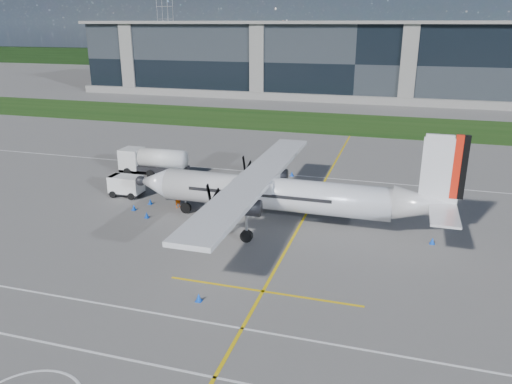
{
  "coord_description": "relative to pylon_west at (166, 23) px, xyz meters",
  "views": [
    {
      "loc": [
        10.16,
        -31.37,
        15.28
      ],
      "look_at": [
        -0.32,
        3.67,
        2.82
      ],
      "focal_mm": 35.0,
      "sensor_mm": 36.0,
      "label": 1
    }
  ],
  "objects": [
    {
      "name": "white_lane_line",
      "position": [
        80.0,
        -164.0,
        -14.99
      ],
      "size": [
        90.0,
        0.15,
        0.01
      ],
      "primitive_type": "cube",
      "color": "white",
      "rests_on": "ground"
    },
    {
      "name": "safety_cone_portwing",
      "position": [
        79.75,
        -158.12,
        -14.75
      ],
      "size": [
        0.36,
        0.36,
        0.5
      ],
      "primitive_type": "cone",
      "color": "#0B43BF",
      "rests_on": "ground"
    },
    {
      "name": "baggage_tug",
      "position": [
        66.1,
        -142.87,
        -14.05
      ],
      "size": [
        3.16,
        1.9,
        1.9
      ],
      "primitive_type": null,
      "color": "silver",
      "rests_on": "ground"
    },
    {
      "name": "ground",
      "position": [
        80.0,
        -110.0,
        -15.0
      ],
      "size": [
        400.0,
        400.0,
        0.0
      ],
      "primitive_type": "plane",
      "color": "slate",
      "rests_on": "ground"
    },
    {
      "name": "ground_crew_person",
      "position": [
        71.99,
        -144.3,
        -14.01
      ],
      "size": [
        0.8,
        0.95,
        1.99
      ],
      "primitive_type": "imported",
      "rotation": [
        0.0,
        0.0,
        1.26
      ],
      "color": "#F25907",
      "rests_on": "ground"
    },
    {
      "name": "safety_cone_fwd",
      "position": [
        68.63,
        -146.01,
        -14.75
      ],
      "size": [
        0.36,
        0.36,
        0.5
      ],
      "primitive_type": "cone",
      "color": "#0B43BF",
      "rests_on": "ground"
    },
    {
      "name": "turboprop_aircraft",
      "position": [
        81.79,
        -145.36,
        -10.99
      ],
      "size": [
        25.79,
        26.74,
        8.02
      ],
      "primitive_type": null,
      "color": "silver",
      "rests_on": "ground"
    },
    {
      "name": "safety_cone_stbdwing",
      "position": [
        79.41,
        -132.33,
        -14.75
      ],
      "size": [
        0.36,
        0.36,
        0.5
      ],
      "primitive_type": "cone",
      "color": "#0B43BF",
      "rests_on": "ground"
    },
    {
      "name": "fuel_tanker_truck",
      "position": [
        64.84,
        -136.06,
        -13.57
      ],
      "size": [
        7.6,
        2.47,
        2.85
      ],
      "primitive_type": null,
      "color": "silver",
      "rests_on": "ground"
    },
    {
      "name": "grass_strip",
      "position": [
        80.0,
        -102.0,
        -14.98
      ],
      "size": [
        400.0,
        18.0,
        0.04
      ],
      "primitive_type": "cube",
      "color": "#183E11",
      "rests_on": "ground"
    },
    {
      "name": "safety_cone_nose_port",
      "position": [
        70.55,
        -147.29,
        -14.75
      ],
      "size": [
        0.36,
        0.36,
        0.5
      ],
      "primitive_type": "cone",
      "color": "#0B43BF",
      "rests_on": "ground"
    },
    {
      "name": "pylon_west",
      "position": [
        0.0,
        0.0,
        0.0
      ],
      "size": [
        9.0,
        4.6,
        30.0
      ],
      "primitive_type": null,
      "color": "gray",
      "rests_on": "ground"
    },
    {
      "name": "yellow_taxiway_centerline",
      "position": [
        83.0,
        -140.0,
        -14.99
      ],
      "size": [
        0.2,
        70.0,
        0.01
      ],
      "primitive_type": "cube",
      "color": "yellow",
      "rests_on": "ground"
    },
    {
      "name": "tree_line",
      "position": [
        80.0,
        -10.0,
        -12.0
      ],
      "size": [
        400.0,
        6.0,
        6.0
      ],
      "primitive_type": "cube",
      "color": "black",
      "rests_on": "ground"
    },
    {
      "name": "safety_cone_nose_stbd",
      "position": [
        69.27,
        -144.28,
        -14.75
      ],
      "size": [
        0.36,
        0.36,
        0.5
      ],
      "primitive_type": "cone",
      "color": "#0B43BF",
      "rests_on": "ground"
    },
    {
      "name": "safety_cone_tail",
      "position": [
        92.95,
        -145.96,
        -14.75
      ],
      "size": [
        0.36,
        0.36,
        0.5
      ],
      "primitive_type": "cone",
      "color": "#0B43BF",
      "rests_on": "ground"
    },
    {
      "name": "terminal_building",
      "position": [
        80.0,
        -70.0,
        -7.5
      ],
      "size": [
        120.0,
        20.0,
        15.0
      ],
      "primitive_type": "cube",
      "color": "black",
      "rests_on": "ground"
    }
  ]
}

